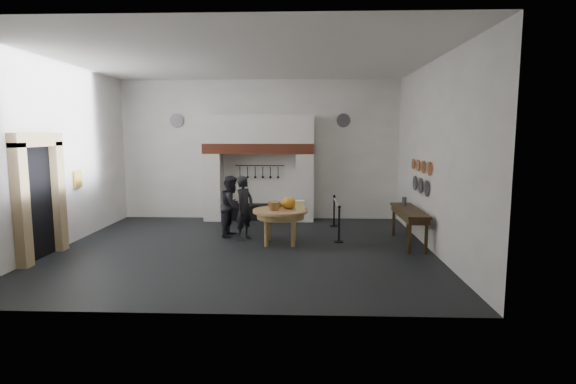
{
  "coord_description": "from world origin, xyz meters",
  "views": [
    {
      "loc": [
        1.47,
        -10.63,
        2.79
      ],
      "look_at": [
        1.06,
        0.36,
        1.35
      ],
      "focal_mm": 28.0,
      "sensor_mm": 36.0,
      "label": 1
    }
  ],
  "objects_px": {
    "iron_range": "(259,212)",
    "visitor_far": "(232,206)",
    "work_table": "(280,211)",
    "barrier_post_near": "(339,225)",
    "visitor_near": "(244,208)",
    "side_table": "(409,210)",
    "barrier_post_far": "(334,212)"
  },
  "relations": [
    {
      "from": "visitor_near",
      "to": "side_table",
      "type": "distance_m",
      "value": 4.23
    },
    {
      "from": "side_table",
      "to": "barrier_post_far",
      "type": "bearing_deg",
      "value": 129.16
    },
    {
      "from": "visitor_near",
      "to": "side_table",
      "type": "bearing_deg",
      "value": -67.83
    },
    {
      "from": "iron_range",
      "to": "visitor_near",
      "type": "height_order",
      "value": "visitor_near"
    },
    {
      "from": "iron_range",
      "to": "barrier_post_near",
      "type": "xyz_separation_m",
      "value": [
        2.36,
        -2.99,
        0.2
      ]
    },
    {
      "from": "iron_range",
      "to": "visitor_near",
      "type": "relative_size",
      "value": 1.13
    },
    {
      "from": "side_table",
      "to": "visitor_near",
      "type": "bearing_deg",
      "value": 175.01
    },
    {
      "from": "barrier_post_near",
      "to": "visitor_far",
      "type": "bearing_deg",
      "value": 167.64
    },
    {
      "from": "work_table",
      "to": "barrier_post_far",
      "type": "height_order",
      "value": "barrier_post_far"
    },
    {
      "from": "iron_range",
      "to": "side_table",
      "type": "height_order",
      "value": "side_table"
    },
    {
      "from": "iron_range",
      "to": "visitor_far",
      "type": "distance_m",
      "value": 2.48
    },
    {
      "from": "iron_range",
      "to": "work_table",
      "type": "height_order",
      "value": "work_table"
    },
    {
      "from": "side_table",
      "to": "barrier_post_far",
      "type": "distance_m",
      "value": 2.79
    },
    {
      "from": "visitor_near",
      "to": "barrier_post_far",
      "type": "bearing_deg",
      "value": -27.21
    },
    {
      "from": "iron_range",
      "to": "visitor_far",
      "type": "xyz_separation_m",
      "value": [
        -0.51,
        -2.36,
        0.58
      ]
    },
    {
      "from": "side_table",
      "to": "barrier_post_far",
      "type": "relative_size",
      "value": 2.44
    },
    {
      "from": "work_table",
      "to": "barrier_post_near",
      "type": "height_order",
      "value": "barrier_post_near"
    },
    {
      "from": "work_table",
      "to": "visitor_near",
      "type": "relative_size",
      "value": 0.83
    },
    {
      "from": "work_table",
      "to": "visitor_far",
      "type": "height_order",
      "value": "visitor_far"
    },
    {
      "from": "visitor_far",
      "to": "barrier_post_near",
      "type": "distance_m",
      "value": 2.96
    },
    {
      "from": "work_table",
      "to": "side_table",
      "type": "height_order",
      "value": "side_table"
    },
    {
      "from": "barrier_post_far",
      "to": "visitor_near",
      "type": "bearing_deg",
      "value": -144.37
    },
    {
      "from": "work_table",
      "to": "barrier_post_near",
      "type": "distance_m",
      "value": 1.56
    },
    {
      "from": "visitor_far",
      "to": "visitor_near",
      "type": "bearing_deg",
      "value": -125.84
    },
    {
      "from": "visitor_far",
      "to": "barrier_post_far",
      "type": "xyz_separation_m",
      "value": [
        2.87,
        1.37,
        -0.38
      ]
    },
    {
      "from": "iron_range",
      "to": "work_table",
      "type": "xyz_separation_m",
      "value": [
        0.86,
        -3.16,
        0.59
      ]
    },
    {
      "from": "side_table",
      "to": "barrier_post_near",
      "type": "relative_size",
      "value": 2.44
    },
    {
      "from": "side_table",
      "to": "barrier_post_far",
      "type": "height_order",
      "value": "same"
    },
    {
      "from": "barrier_post_near",
      "to": "barrier_post_far",
      "type": "bearing_deg",
      "value": 90.0
    },
    {
      "from": "side_table",
      "to": "barrier_post_near",
      "type": "bearing_deg",
      "value": 175.44
    },
    {
      "from": "iron_range",
      "to": "barrier_post_near",
      "type": "relative_size",
      "value": 2.11
    },
    {
      "from": "visitor_near",
      "to": "side_table",
      "type": "xyz_separation_m",
      "value": [
        4.21,
        -0.37,
        0.03
      ]
    }
  ]
}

